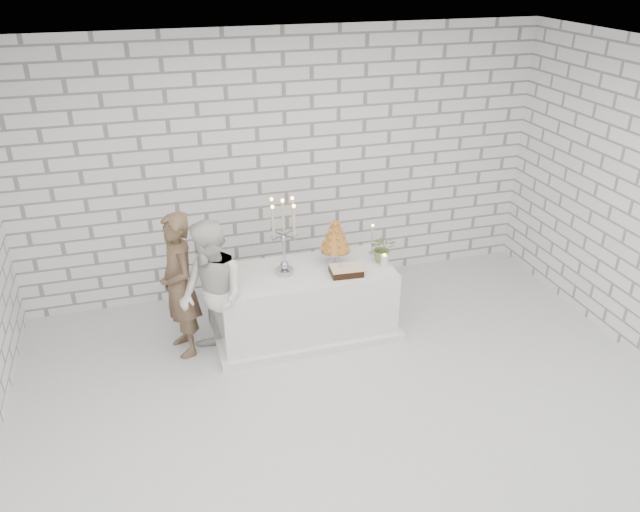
{
  "coord_description": "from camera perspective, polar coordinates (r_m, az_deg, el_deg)",
  "views": [
    {
      "loc": [
        -1.53,
        -4.03,
        3.74
      ],
      "look_at": [
        -0.02,
        1.08,
        1.05
      ],
      "focal_mm": 34.86,
      "sensor_mm": 36.0,
      "label": 1
    }
  ],
  "objects": [
    {
      "name": "pillar_candle",
      "position": [
        6.44,
        5.91,
        -0.43
      ],
      "size": [
        0.1,
        0.1,
        0.12
      ],
      "primitive_type": "cylinder",
      "rotation": [
        0.0,
        0.0,
        0.34
      ],
      "color": "white",
      "rests_on": "cake_table"
    },
    {
      "name": "cake_table",
      "position": [
        6.53,
        -1.38,
        -4.24
      ],
      "size": [
        1.8,
        0.8,
        0.75
      ],
      "primitive_type": "cube",
      "color": "white",
      "rests_on": "ground"
    },
    {
      "name": "bride",
      "position": [
        5.99,
        -9.86,
        -3.64
      ],
      "size": [
        0.78,
        0.88,
        1.5
      ],
      "primitive_type": "imported",
      "rotation": [
        0.0,
        0.0,
        -1.23
      ],
      "color": "white",
      "rests_on": "ground"
    },
    {
      "name": "groom",
      "position": [
        6.22,
        -12.81,
        -2.65
      ],
      "size": [
        0.49,
        0.62,
        1.51
      ],
      "primitive_type": "imported",
      "rotation": [
        0.0,
        0.0,
        -1.31
      ],
      "color": "brown",
      "rests_on": "ground"
    },
    {
      "name": "candelabra",
      "position": [
        6.12,
        -3.37,
        1.74
      ],
      "size": [
        0.38,
        0.38,
        0.81
      ],
      "primitive_type": null,
      "rotation": [
        0.0,
        0.0,
        -0.17
      ],
      "color": "#A8A8B3",
      "rests_on": "cake_table"
    },
    {
      "name": "flowers",
      "position": [
        6.51,
        5.77,
        0.73
      ],
      "size": [
        0.32,
        0.3,
        0.3
      ],
      "primitive_type": "imported",
      "rotation": [
        0.0,
        0.0,
        -0.28
      ],
      "color": "#52743B",
      "rests_on": "cake_table"
    },
    {
      "name": "ceiling",
      "position": [
        4.38,
        4.41,
        16.97
      ],
      "size": [
        6.0,
        5.0,
        0.01
      ],
      "primitive_type": "cube",
      "color": "white",
      "rests_on": "ground"
    },
    {
      "name": "ground",
      "position": [
        5.71,
        3.34,
        -14.22
      ],
      "size": [
        6.0,
        5.0,
        0.01
      ],
      "primitive_type": "cube",
      "color": "silver",
      "rests_on": "ground"
    },
    {
      "name": "croquembouche",
      "position": [
        6.38,
        1.41,
        1.35
      ],
      "size": [
        0.38,
        0.38,
        0.51
      ],
      "primitive_type": null,
      "rotation": [
        0.0,
        0.0,
        0.19
      ],
      "color": "#945B24",
      "rests_on": "cake_table"
    },
    {
      "name": "wall_back",
      "position": [
        7.07,
        -3.17,
        8.26
      ],
      "size": [
        6.0,
        0.01,
        3.0
      ],
      "primitive_type": "cube",
      "color": "white",
      "rests_on": "ground"
    },
    {
      "name": "chocolate_cake",
      "position": [
        6.26,
        2.42,
        -1.34
      ],
      "size": [
        0.33,
        0.25,
        0.08
      ],
      "primitive_type": "cube",
      "rotation": [
        0.0,
        0.0,
        -0.07
      ],
      "color": "black",
      "rests_on": "cake_table"
    },
    {
      "name": "extra_taper",
      "position": [
        6.65,
        4.82,
        1.47
      ],
      "size": [
        0.07,
        0.07,
        0.32
      ],
      "primitive_type": "cylinder",
      "rotation": [
        0.0,
        0.0,
        -0.24
      ],
      "color": "#C4B994",
      "rests_on": "cake_table"
    }
  ]
}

